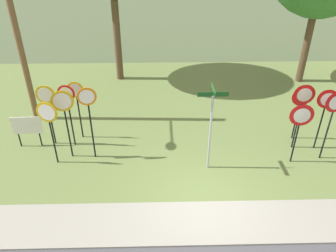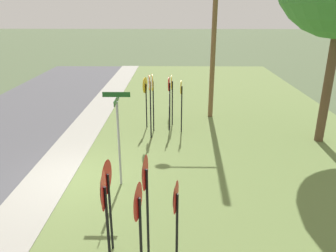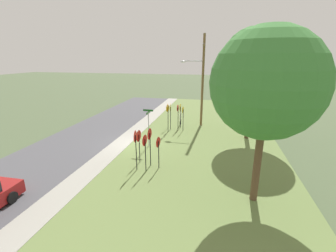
{
  "view_description": "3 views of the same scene",
  "coord_description": "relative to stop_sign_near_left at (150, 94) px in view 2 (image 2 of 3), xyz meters",
  "views": [
    {
      "loc": [
        -1.26,
        -7.34,
        7.23
      ],
      "look_at": [
        -1.03,
        2.15,
        1.45
      ],
      "focal_mm": 35.3,
      "sensor_mm": 36.0,
      "label": 1
    },
    {
      "loc": [
        9.55,
        3.36,
        5.42
      ],
      "look_at": [
        -1.28,
        3.17,
        1.45
      ],
      "focal_mm": 34.77,
      "sensor_mm": 36.0,
      "label": 2
    },
    {
      "loc": [
        17.3,
        7.02,
        7.02
      ],
      "look_at": [
        0.03,
        3.2,
        1.75
      ],
      "focal_mm": 24.95,
      "sensor_mm": 36.0,
      "label": 3
    }
  ],
  "objects": [
    {
      "name": "utility_pole",
      "position": [
        -3.02,
        2.77,
        2.95
      ],
      "size": [
        2.1,
        2.45,
        9.13
      ],
      "color": "brown",
      "rests_on": "grass_median"
    },
    {
      "name": "ground_plane",
      "position": [
        3.66,
        -2.37,
        -2.01
      ],
      "size": [
        160.0,
        160.0,
        0.0
      ],
      "primitive_type": "plane",
      "color": "#4C5B3D"
    },
    {
      "name": "yield_sign_near_right",
      "position": [
        7.57,
        1.05,
        -0.4
      ],
      "size": [
        0.68,
        0.14,
        2.13
      ],
      "rotation": [
        0.0,
        0.0,
        -0.17
      ],
      "color": "black",
      "rests_on": "grass_median"
    },
    {
      "name": "stop_sign_far_right",
      "position": [
        -0.91,
        0.8,
        -0.19
      ],
      "size": [
        0.63,
        0.11,
        2.5
      ],
      "rotation": [
        0.0,
        0.0,
        -0.08
      ],
      "color": "black",
      "rests_on": "grass_median"
    },
    {
      "name": "stop_sign_near_left",
      "position": [
        0.0,
        0.0,
        0.0
      ],
      "size": [
        0.63,
        0.14,
        2.77
      ],
      "rotation": [
        0.0,
        0.0,
        0.18
      ],
      "color": "black",
      "rests_on": "grass_median"
    },
    {
      "name": "yield_sign_near_left",
      "position": [
        8.12,
        -0.27,
        0.0
      ],
      "size": [
        0.74,
        0.12,
        2.63
      ],
      "rotation": [
        0.0,
        0.0,
        0.09
      ],
      "color": "black",
      "rests_on": "grass_median"
    },
    {
      "name": "yield_sign_far_right",
      "position": [
        7.34,
        0.42,
        -0.04
      ],
      "size": [
        0.74,
        0.12,
        2.58
      ],
      "rotation": [
        0.0,
        0.0,
        -0.09
      ],
      "color": "black",
      "rests_on": "grass_median"
    },
    {
      "name": "street_name_post",
      "position": [
        3.99,
        -0.68,
        -0.16
      ],
      "size": [
        0.96,
        0.82,
        3.05
      ],
      "rotation": [
        0.0,
        0.0,
        0.01
      ],
      "color": "#9EA0A8",
      "rests_on": "grass_median"
    },
    {
      "name": "stop_sign_far_center",
      "position": [
        -1.28,
        -0.29,
        -0.22
      ],
      "size": [
        0.72,
        0.16,
        2.41
      ],
      "rotation": [
        0.0,
        0.0,
        -0.18
      ],
      "color": "black",
      "rests_on": "grass_median"
    },
    {
      "name": "stop_sign_near_right",
      "position": [
        -0.84,
        0.06,
        -0.04
      ],
      "size": [
        0.75,
        0.15,
        2.64
      ],
      "rotation": [
        0.0,
        0.0,
        0.16
      ],
      "color": "black",
      "rests_on": "grass_median"
    },
    {
      "name": "grass_median",
      "position": [
        3.66,
        3.63,
        -1.99
      ],
      "size": [
        44.0,
        12.0,
        0.04
      ],
      "primitive_type": "cube",
      "color": "olive",
      "rests_on": "ground_plane"
    },
    {
      "name": "stop_sign_far_left",
      "position": [
        -0.71,
        1.34,
        -0.27
      ],
      "size": [
        0.61,
        0.11,
        2.39
      ],
      "rotation": [
        0.0,
        0.0,
        -0.08
      ],
      "color": "black",
      "rests_on": "grass_median"
    },
    {
      "name": "yield_sign_far_left",
      "position": [
        8.16,
        0.35,
        -0.17
      ],
      "size": [
        0.71,
        0.13,
        2.42
      ],
      "rotation": [
        0.0,
        0.0,
        -0.12
      ],
      "color": "black",
      "rests_on": "grass_median"
    },
    {
      "name": "yield_sign_center",
      "position": [
        6.99,
        -0.46,
        -0.27
      ],
      "size": [
        0.79,
        0.12,
        2.29
      ],
      "rotation": [
        0.0,
        0.0,
        -0.09
      ],
      "color": "black",
      "rests_on": "grass_median"
    },
    {
      "name": "notice_board",
      "position": [
        -2.55,
        0.8,
        -1.14
      ],
      "size": [
        1.1,
        0.08,
        1.25
      ],
      "rotation": [
        0.0,
        0.0,
        0.03
      ],
      "color": "black",
      "rests_on": "grass_median"
    },
    {
      "name": "sidewalk_strip",
      "position": [
        3.66,
        -3.17,
        -1.98
      ],
      "size": [
        44.0,
        1.6,
        0.06
      ],
      "primitive_type": "cube",
      "color": "#99968C",
      "rests_on": "ground_plane"
    },
    {
      "name": "stop_sign_center_tall",
      "position": [
        -1.68,
        0.91,
        -0.21
      ],
      "size": [
        0.69,
        0.09,
        2.44
      ],
      "rotation": [
        0.0,
        0.0,
        -0.01
      ],
      "color": "black",
      "rests_on": "grass_median"
    }
  ]
}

